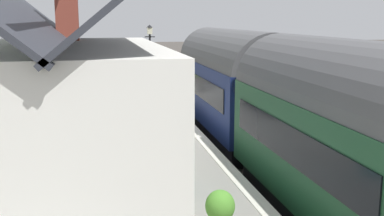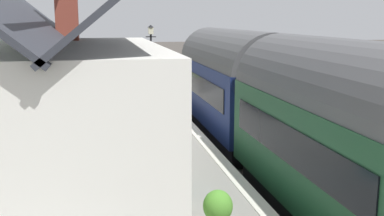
% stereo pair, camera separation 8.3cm
% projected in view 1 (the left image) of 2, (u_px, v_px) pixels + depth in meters
% --- Properties ---
extents(ground_plane, '(160.00, 160.00, 0.00)m').
position_uv_depth(ground_plane, '(225.00, 154.00, 16.77)').
color(ground_plane, '#423D38').
extents(platform, '(32.00, 6.32, 1.00)m').
position_uv_depth(platform, '(106.00, 147.00, 15.85)').
color(platform, gray).
rests_on(platform, ground).
extents(platform_edge_coping, '(32.00, 0.36, 0.02)m').
position_uv_depth(platform_edge_coping, '(192.00, 128.00, 16.34)').
color(platform_edge_coping, beige).
rests_on(platform_edge_coping, platform).
extents(rail_near, '(52.00, 0.08, 0.14)m').
position_uv_depth(rail_near, '(268.00, 149.00, 17.07)').
color(rail_near, gray).
rests_on(rail_near, ground).
extents(rail_far, '(52.00, 0.08, 0.14)m').
position_uv_depth(rail_far, '(230.00, 152.00, 16.79)').
color(rail_far, gray).
rests_on(rail_far, ground).
extents(train, '(25.32, 2.73, 4.32)m').
position_uv_depth(train, '(338.00, 132.00, 10.62)').
color(train, black).
rests_on(train, ground).
extents(station_building, '(8.09, 4.39, 5.96)m').
position_uv_depth(station_building, '(66.00, 112.00, 10.30)').
color(station_building, white).
rests_on(station_building, platform).
extents(bench_platform_end, '(1.42, 0.49, 0.88)m').
position_uv_depth(bench_platform_end, '(120.00, 79.00, 25.72)').
color(bench_platform_end, brown).
rests_on(bench_platform_end, platform).
extents(bench_near_building, '(1.42, 0.49, 0.88)m').
position_uv_depth(bench_near_building, '(133.00, 101.00, 19.03)').
color(bench_near_building, brown).
rests_on(bench_near_building, platform).
extents(bench_mid_platform, '(1.41, 0.47, 0.88)m').
position_uv_depth(bench_mid_platform, '(136.00, 110.00, 17.12)').
color(bench_mid_platform, brown).
rests_on(bench_mid_platform, platform).
extents(planter_corner_building, '(0.71, 0.32, 0.57)m').
position_uv_depth(planter_corner_building, '(95.00, 82.00, 25.95)').
color(planter_corner_building, black).
rests_on(planter_corner_building, platform).
extents(planter_bench_right, '(0.48, 0.48, 0.72)m').
position_uv_depth(planter_bench_right, '(131.00, 78.00, 27.07)').
color(planter_bench_right, gray).
rests_on(planter_bench_right, platform).
extents(planter_edge_far, '(0.52, 0.52, 0.84)m').
position_uv_depth(planter_edge_far, '(220.00, 211.00, 8.17)').
color(planter_edge_far, gray).
rests_on(planter_edge_far, platform).
extents(planter_under_sign, '(0.61, 0.61, 0.84)m').
position_uv_depth(planter_under_sign, '(107.00, 93.00, 20.85)').
color(planter_under_sign, '#9E5138').
rests_on(planter_under_sign, platform).
extents(lamp_post_platform, '(0.32, 0.50, 3.43)m').
position_uv_depth(lamp_post_platform, '(150.00, 46.00, 23.03)').
color(lamp_post_platform, black).
rests_on(lamp_post_platform, platform).
extents(station_sign_board, '(0.96, 0.06, 1.57)m').
position_uv_depth(station_sign_board, '(142.00, 69.00, 24.15)').
color(station_sign_board, black).
rests_on(station_sign_board, platform).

